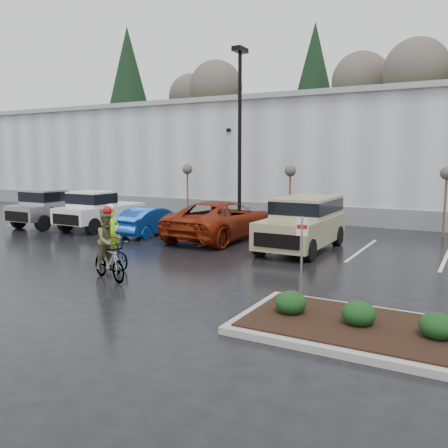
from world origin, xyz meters
The scene contains 20 objects.
ground centered at (0.00, 0.00, 0.00)m, with size 120.00×120.00×0.00m, color black.
warehouse centered at (0.00, 21.99, 3.65)m, with size 60.50×15.50×7.20m.
wooded_ridge centered at (0.00, 45.00, 3.00)m, with size 80.00×25.00×6.00m, color #2C441C.
lamppost centered at (-4.00, 12.00, 5.69)m, with size 0.50×1.00×9.22m.
sapling_west centered at (-8.00, 13.00, 2.73)m, with size 0.60×0.60×3.20m.
sapling_mid centered at (-1.50, 13.00, 2.73)m, with size 0.60×0.60×3.20m.
sapling_east centered at (6.00, 13.00, 2.73)m, with size 0.60×0.60×3.20m.
curb_island centered at (7.00, -1.00, 0.07)m, with size 8.00×3.00×0.15m, color gray.
mulch_bed centered at (7.00, -1.00, 0.17)m, with size 7.60×2.60×0.04m, color black.
shrub_a centered at (4.00, -1.00, 0.41)m, with size 0.70×0.70×0.52m, color black.
shrub_b centered at (5.50, -1.00, 0.41)m, with size 0.70×0.70×0.52m, color black.
shrub_c centered at (7.00, -1.00, 0.41)m, with size 0.70×0.70×0.52m, color black.
fire_lane_sign centered at (3.80, 0.20, 1.41)m, with size 0.30×0.05×2.20m.
pickup_silver centered at (-12.30, 7.02, 0.98)m, with size 2.10×5.20×1.96m, color #9C9DA3, non-canonical shape.
pickup_white centered at (-9.31, 7.37, 0.98)m, with size 2.10×5.20×1.96m, color silver, non-canonical shape.
car_blue centered at (-5.95, 6.92, 0.66)m, with size 1.40×4.02×1.33m, color #0D3A93.
car_red centered at (-2.57, 7.56, 0.85)m, with size 2.83×6.15×1.71m, color maroon.
suv_tan centered at (1.40, 6.84, 1.03)m, with size 2.20×5.10×2.06m, color tan, non-canonical shape.
cyclist_hivis centered at (-3.04, 0.98, 0.66)m, with size 1.83×1.01×2.11m.
cyclist_olive centered at (-2.00, -0.29, 0.81)m, with size 1.77×1.04×2.21m.
Camera 1 is at (7.66, -10.61, 3.62)m, focal length 38.00 mm.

